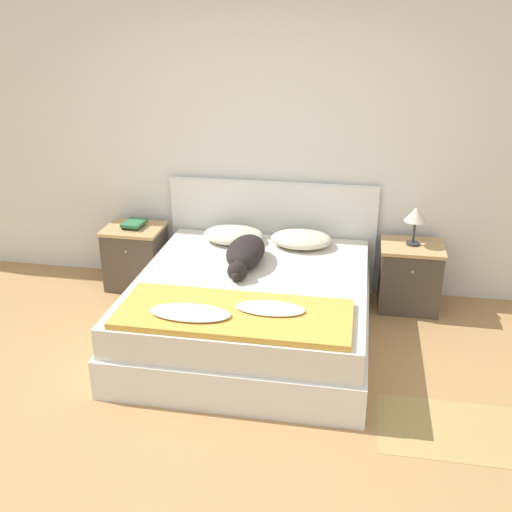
# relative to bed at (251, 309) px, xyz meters

# --- Properties ---
(ground_plane) EXTENTS (16.00, 16.00, 0.00)m
(ground_plane) POSITION_rel_bed_xyz_m (-0.01, -1.07, -0.25)
(ground_plane) COLOR tan
(wall_back) EXTENTS (9.00, 0.06, 2.55)m
(wall_back) POSITION_rel_bed_xyz_m (-0.01, 1.06, 1.03)
(wall_back) COLOR white
(wall_back) RESTS_ON ground_plane
(bed) EXTENTS (1.75, 1.92, 0.51)m
(bed) POSITION_rel_bed_xyz_m (0.00, 0.00, 0.00)
(bed) COLOR white
(bed) RESTS_ON ground_plane
(headboard) EXTENTS (1.83, 0.06, 0.98)m
(headboard) POSITION_rel_bed_xyz_m (0.00, 0.98, 0.26)
(headboard) COLOR white
(headboard) RESTS_ON ground_plane
(nightstand_left) EXTENTS (0.51, 0.45, 0.56)m
(nightstand_left) POSITION_rel_bed_xyz_m (-1.20, 0.75, 0.03)
(nightstand_left) COLOR #4C4238
(nightstand_left) RESTS_ON ground_plane
(nightstand_right) EXTENTS (0.51, 0.45, 0.56)m
(nightstand_right) POSITION_rel_bed_xyz_m (1.20, 0.75, 0.03)
(nightstand_right) COLOR #4C4238
(nightstand_right) RESTS_ON ground_plane
(pillow_left) EXTENTS (0.51, 0.40, 0.12)m
(pillow_left) POSITION_rel_bed_xyz_m (-0.29, 0.71, 0.32)
(pillow_left) COLOR beige
(pillow_left) RESTS_ON bed
(pillow_right) EXTENTS (0.51, 0.40, 0.12)m
(pillow_right) POSITION_rel_bed_xyz_m (0.29, 0.71, 0.32)
(pillow_right) COLOR beige
(pillow_right) RESTS_ON bed
(quilt) EXTENTS (1.52, 0.61, 0.07)m
(quilt) POSITION_rel_bed_xyz_m (-0.01, -0.61, 0.28)
(quilt) COLOR gold
(quilt) RESTS_ON bed
(dog) EXTENTS (0.29, 0.79, 0.20)m
(dog) POSITION_rel_bed_xyz_m (-0.09, 0.25, 0.35)
(dog) COLOR black
(dog) RESTS_ON bed
(book_stack) EXTENTS (0.19, 0.24, 0.05)m
(book_stack) POSITION_rel_bed_xyz_m (-1.20, 0.77, 0.34)
(book_stack) COLOR #232328
(book_stack) RESTS_ON nightstand_left
(table_lamp) EXTENTS (0.18, 0.18, 0.32)m
(table_lamp) POSITION_rel_bed_xyz_m (1.20, 0.76, 0.56)
(table_lamp) COLOR #2D2D33
(table_lamp) RESTS_ON nightstand_right
(rug) EXTENTS (1.24, 0.58, 0.00)m
(rug) POSITION_rel_bed_xyz_m (1.57, -0.86, -0.25)
(rug) COLOR tan
(rug) RESTS_ON ground_plane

